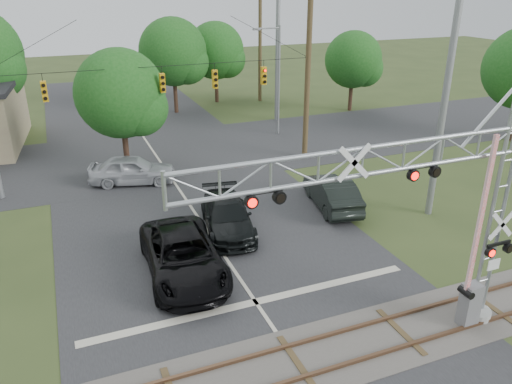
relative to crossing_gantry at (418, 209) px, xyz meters
name	(u,v)px	position (x,y,z in m)	size (l,w,h in m)	color
road_main	(219,248)	(-3.69, 8.37, -4.92)	(14.00, 90.00, 0.02)	#28282A
road_cross	(156,156)	(-3.69, 22.37, -4.92)	(90.00, 12.00, 0.02)	#28282A
railroad_track	(297,362)	(-3.69, 0.37, -4.90)	(90.00, 3.20, 0.17)	#4F4944
crossing_gantry	(418,209)	(0.00, 0.00, 0.00)	(11.50, 1.02, 8.02)	#979792
traffic_signal_span	(178,82)	(-2.75, 18.37, 0.82)	(19.34, 0.36, 11.50)	gray
pickup_black	(183,256)	(-5.70, 6.80, -4.05)	(2.93, 6.34, 1.76)	black
car_dark	(227,216)	(-2.73, 9.87, -4.16)	(2.18, 5.36, 1.56)	black
sedan_silver	(132,170)	(-5.97, 17.86, -4.08)	(2.02, 5.03, 1.71)	#A7AAAF
suv_dark	(332,192)	(3.34, 10.40, -4.10)	(1.77, 5.09, 1.68)	black
streetlight	(277,75)	(6.25, 24.16, -0.33)	(2.19, 0.23, 8.23)	gray
utility_poles	(207,65)	(0.12, 21.90, 1.10)	(26.18, 28.27, 13.27)	#4A3A22
treeline	(119,64)	(-4.76, 28.82, 0.49)	(56.63, 26.66, 9.78)	#39251A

